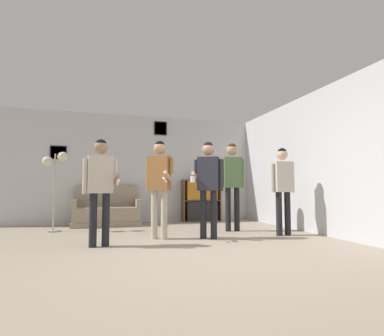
% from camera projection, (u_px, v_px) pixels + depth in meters
% --- Properties ---
extents(ground_plane, '(20.00, 20.00, 0.00)m').
position_uv_depth(ground_plane, '(197.00, 259.00, 3.63)').
color(ground_plane, gray).
extents(wall_back, '(7.81, 0.08, 2.70)m').
position_uv_depth(wall_back, '(149.00, 169.00, 7.67)').
color(wall_back, silver).
rests_on(wall_back, ground_plane).
extents(wall_right, '(0.06, 6.50, 2.70)m').
position_uv_depth(wall_right, '(290.00, 165.00, 6.44)').
color(wall_right, silver).
rests_on(wall_right, ground_plane).
extents(couch, '(1.51, 0.80, 0.92)m').
position_uv_depth(couch, '(107.00, 212.00, 6.91)').
color(couch, gray).
rests_on(couch, ground_plane).
extents(bookshelf, '(1.00, 0.30, 1.07)m').
position_uv_depth(bookshelf, '(201.00, 201.00, 7.77)').
color(bookshelf, brown).
rests_on(bookshelf, ground_plane).
extents(floor_lamp, '(0.48, 0.28, 1.58)m').
position_uv_depth(floor_lamp, '(55.00, 169.00, 5.95)').
color(floor_lamp, '#ADA89E').
rests_on(floor_lamp, ground_plane).
extents(person_player_foreground_left, '(0.53, 0.42, 1.58)m').
position_uv_depth(person_player_foreground_left, '(100.00, 181.00, 4.42)').
color(person_player_foreground_left, black).
rests_on(person_player_foreground_left, ground_plane).
extents(person_player_foreground_center, '(0.43, 0.60, 1.66)m').
position_uv_depth(person_player_foreground_center, '(159.00, 178.00, 5.08)').
color(person_player_foreground_center, '#B7AD99').
rests_on(person_player_foreground_center, ground_plane).
extents(person_watcher_holding_cup, '(0.58, 0.35, 1.65)m').
position_uv_depth(person_watcher_holding_cup, '(208.00, 179.00, 5.12)').
color(person_watcher_holding_cup, black).
rests_on(person_watcher_holding_cup, ground_plane).
extents(person_spectator_near_bookshelf, '(0.49, 0.25, 1.76)m').
position_uv_depth(person_spectator_near_bookshelf, '(232.00, 176.00, 6.02)').
color(person_spectator_near_bookshelf, black).
rests_on(person_spectator_near_bookshelf, ground_plane).
extents(person_spectator_far_right, '(0.50, 0.21, 1.59)m').
position_uv_depth(person_spectator_far_right, '(283.00, 182.00, 5.48)').
color(person_spectator_far_right, black).
rests_on(person_spectator_far_right, ground_plane).
extents(drinking_cup, '(0.07, 0.07, 0.12)m').
position_uv_depth(drinking_cup, '(202.00, 178.00, 7.82)').
color(drinking_cup, red).
rests_on(drinking_cup, bookshelf).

